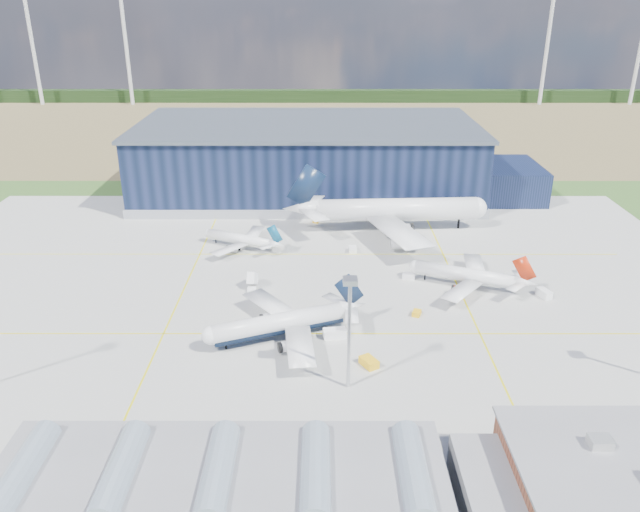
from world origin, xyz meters
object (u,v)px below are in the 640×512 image
at_px(hangar, 315,162).
at_px(light_mast_center, 349,316).
at_px(gse_tug_a, 369,362).
at_px(gse_tug_c, 317,220).
at_px(gse_cart_a, 353,249).
at_px(airstair, 253,282).
at_px(gse_van_a, 335,333).
at_px(airliner_navy, 279,314).
at_px(gse_van_b, 544,293).
at_px(car_b, 183,435).
at_px(airliner_widebody, 397,198).
at_px(gse_cart_b, 409,276).
at_px(airliner_regional, 239,234).
at_px(airliner_red, 465,268).
at_px(gse_tug_b, 417,313).

bearing_deg(hangar, light_mast_center, -86.70).
xyz_separation_m(gse_tug_a, gse_tug_c, (-11.01, 84.75, -0.21)).
xyz_separation_m(gse_cart_a, airstair, (-26.69, -23.45, 0.80)).
xyz_separation_m(gse_tug_a, gse_van_a, (-6.73, 11.09, 0.24)).
height_order(airliner_navy, gse_van_b, airliner_navy).
distance_m(gse_van_b, car_b, 94.87).
height_order(airliner_widebody, gse_tug_c, airliner_widebody).
xyz_separation_m(gse_tug_c, gse_cart_b, (24.47, -43.29, 0.07)).
height_order(airliner_navy, airliner_regional, airliner_navy).
distance_m(hangar, airliner_regional, 59.43).
xyz_separation_m(light_mast_center, gse_cart_b, (17.99, 48.71, -14.73)).
relative_size(airliner_navy, gse_cart_a, 11.28).
distance_m(gse_tug_c, gse_cart_b, 49.72).
xyz_separation_m(airliner_widebody, gse_van_a, (-20.69, -66.66, -9.41)).
relative_size(light_mast_center, gse_van_a, 4.64).
bearing_deg(airliner_navy, gse_tug_c, -117.83).
xyz_separation_m(hangar, gse_tug_c, (0.71, -32.80, -10.99)).
xyz_separation_m(airliner_red, gse_cart_a, (-27.30, 23.12, -4.54)).
bearing_deg(airliner_navy, gse_tug_b, 176.66).
relative_size(gse_tug_a, gse_cart_b, 1.25).
bearing_deg(airliner_navy, hangar, -115.61).
bearing_deg(gse_tug_c, gse_cart_b, -35.95).
xyz_separation_m(hangar, gse_tug_a, (11.72, -117.56, -10.77)).
xyz_separation_m(airliner_widebody, car_b, (-47.11, -99.96, -9.84)).
distance_m(airliner_widebody, airliner_regional, 50.19).
bearing_deg(airliner_navy, airstair, -93.79).
height_order(gse_van_a, gse_cart_b, gse_van_a).
bearing_deg(gse_van_b, hangar, 105.24).
bearing_deg(airliner_widebody, gse_cart_b, -93.88).
distance_m(hangar, gse_van_a, 107.10).
distance_m(airliner_navy, gse_cart_a, 52.65).
relative_size(gse_tug_b, gse_tug_c, 0.92).
xyz_separation_m(light_mast_center, gse_tug_a, (4.53, 7.25, -14.59)).
xyz_separation_m(hangar, gse_van_b, (57.21, -86.70, -10.62)).
height_order(gse_cart_b, airstair, airstair).
relative_size(airliner_regional, gse_van_a, 5.43).
xyz_separation_m(gse_van_b, gse_cart_b, (-32.03, 10.61, -0.29)).
height_order(light_mast_center, gse_cart_b, light_mast_center).
height_order(airliner_widebody, gse_cart_b, airliner_widebody).
bearing_deg(gse_van_b, gse_van_a, -177.44).
bearing_deg(gse_van_b, gse_tug_a, -164.02).
relative_size(airliner_red, gse_van_b, 7.44).
bearing_deg(gse_tug_b, airliner_widebody, 109.90).
distance_m(airliner_widebody, gse_van_a, 70.43).
relative_size(gse_tug_c, gse_cart_b, 0.89).
height_order(airliner_regional, car_b, airliner_regional).
height_order(airliner_regional, gse_tug_a, airliner_regional).
bearing_deg(gse_van_b, gse_tug_c, 118.17).
relative_size(gse_cart_a, airstair, 0.70).
distance_m(gse_tug_a, gse_van_a, 12.98).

